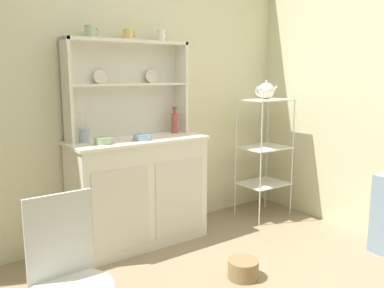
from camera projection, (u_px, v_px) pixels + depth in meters
wall_back at (130, 89)px, 3.34m from camera, size 3.84×0.05×2.50m
hutch_cabinet at (139, 190)px, 3.23m from camera, size 1.10×0.45×0.87m
hutch_shelf_unit at (127, 82)px, 3.22m from camera, size 1.03×0.18×0.77m
bakers_rack at (264, 143)px, 3.81m from camera, size 0.44×0.35×1.14m
wire_chair at (67, 270)px, 1.77m from camera, size 0.36×0.36×0.85m
floor_basket at (243, 269)px, 2.73m from camera, size 0.21×0.21×0.13m
cup_sage_0 at (90, 32)px, 2.94m from camera, size 0.10×0.08×0.09m
cup_gold_1 at (128, 34)px, 3.12m from camera, size 0.09×0.08×0.08m
cup_cream_2 at (161, 36)px, 3.29m from camera, size 0.08×0.07×0.09m
bowl_mixing_large at (103, 141)px, 2.91m from camera, size 0.13×0.13×0.05m
bowl_floral_medium at (142, 137)px, 3.10m from camera, size 0.14×0.14×0.05m
jam_bottle at (175, 122)px, 3.45m from camera, size 0.06×0.06×0.22m
utensil_jar at (84, 135)px, 2.98m from camera, size 0.08×0.08×0.23m
porcelain_teapot at (266, 91)px, 3.72m from camera, size 0.24×0.15×0.17m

